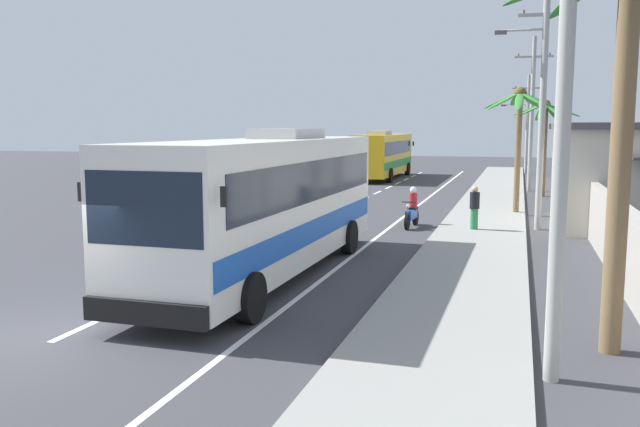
{
  "coord_description": "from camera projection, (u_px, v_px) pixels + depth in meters",
  "views": [
    {
      "loc": [
        8.07,
        -9.71,
        3.9
      ],
      "look_at": [
        3.23,
        6.34,
        1.7
      ],
      "focal_mm": 37.13,
      "sensor_mm": 36.0,
      "label": 1
    }
  ],
  "objects": [
    {
      "name": "lane_markings",
      "position": [
        350.0,
        230.0,
        25.05
      ],
      "size": [
        3.47,
        71.0,
        0.01
      ],
      "color": "white",
      "rests_on": "ground"
    },
    {
      "name": "sidewalk_kerb",
      "position": [
        471.0,
        257.0,
        19.57
      ],
      "size": [
        3.2,
        90.0,
        0.14
      ],
      "primitive_type": "cube",
      "color": "gray",
      "rests_on": "ground"
    },
    {
      "name": "palm_nearest",
      "position": [
        520.0,
        117.0,
        28.9
      ],
      "size": [
        3.32,
        3.43,
        5.63
      ],
      "color": "brown",
      "rests_on": "ground"
    },
    {
      "name": "pedestrian_near_kerb",
      "position": [
        475.0,
        207.0,
        24.38
      ],
      "size": [
        0.36,
        0.36,
        1.6
      ],
      "rotation": [
        0.0,
        0.0,
        5.57
      ],
      "color": "#2D7A47",
      "rests_on": "sidewalk_kerb"
    },
    {
      "name": "motorcycle_beside_bus",
      "position": [
        412.0,
        211.0,
        25.84
      ],
      "size": [
        0.56,
        1.96,
        1.58
      ],
      "color": "black",
      "rests_on": "ground"
    },
    {
      "name": "utility_pole_far",
      "position": [
        532.0,
        111.0,
        39.76
      ],
      "size": [
        2.22,
        0.24,
        9.25
      ],
      "color": "#9E9E99",
      "rests_on": "ground"
    },
    {
      "name": "palm_third",
      "position": [
        544.0,
        128.0,
        36.83
      ],
      "size": [
        3.66,
        3.54,
        5.41
      ],
      "color": "brown",
      "rests_on": "ground"
    },
    {
      "name": "coach_bus_foreground",
      "position": [
        269.0,
        200.0,
        17.3
      ],
      "size": [
        3.05,
        11.95,
        3.86
      ],
      "color": "silver",
      "rests_on": "ground"
    },
    {
      "name": "ground_plane",
      "position": [
        50.0,
        343.0,
        12.04
      ],
      "size": [
        160.0,
        160.0,
        0.0
      ],
      "primitive_type": "plane",
      "color": "#3A3A3F"
    },
    {
      "name": "utility_pole_distant",
      "position": [
        526.0,
        121.0,
        54.94
      ],
      "size": [
        3.47,
        0.24,
        8.15
      ],
      "color": "#9E9E99",
      "rests_on": "ground"
    },
    {
      "name": "palm_second",
      "position": [
        625.0,
        74.0,
        10.92
      ],
      "size": [
        4.19,
        3.73,
        7.0
      ],
      "color": "brown",
      "rests_on": "ground"
    },
    {
      "name": "boundary_wall",
      "position": [
        596.0,
        214.0,
        22.16
      ],
      "size": [
        0.24,
        60.0,
        2.01
      ],
      "primitive_type": "cube",
      "color": "#9E998E",
      "rests_on": "ground"
    },
    {
      "name": "utility_pole_mid",
      "position": [
        541.0,
        95.0,
        24.63
      ],
      "size": [
        2.82,
        0.24,
        9.61
      ],
      "color": "#9E9E99",
      "rests_on": "ground"
    },
    {
      "name": "coach_bus_far_lane",
      "position": [
        383.0,
        154.0,
        50.03
      ],
      "size": [
        2.89,
        11.81,
        3.62
      ],
      "color": "gold",
      "rests_on": "ground"
    },
    {
      "name": "utility_pole_nearest",
      "position": [
        564.0,
        104.0,
        9.7
      ],
      "size": [
        1.93,
        0.24,
        8.11
      ],
      "color": "#9E9E99",
      "rests_on": "ground"
    }
  ]
}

